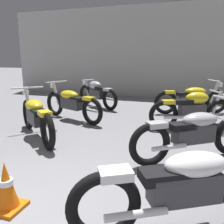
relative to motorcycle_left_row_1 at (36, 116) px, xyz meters
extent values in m
cube|color=#B2B2AD|center=(1.48, 5.93, 1.35)|extent=(12.94, 0.24, 3.60)
torus|color=black|center=(-0.57, 0.47, -0.12)|extent=(0.58, 0.51, 0.67)
torus|color=black|center=(0.58, -0.49, -0.12)|extent=(0.58, 0.51, 0.67)
cylinder|color=silver|center=(-0.51, 0.42, 0.19)|extent=(0.25, 0.23, 0.66)
cube|color=#38383D|center=(0.01, -0.01, -0.02)|extent=(0.66, 0.61, 0.28)
ellipsoid|color=yellow|center=(-0.07, 0.05, 0.20)|extent=(0.67, 0.63, 0.22)
cube|color=black|center=(0.18, -0.15, 0.12)|extent=(0.46, 0.44, 0.10)
cube|color=yellow|center=(0.51, -0.43, 0.18)|extent=(0.34, 0.33, 0.08)
cylinder|color=silver|center=(-0.46, 0.38, 0.50)|extent=(0.46, 0.55, 0.04)
sphere|color=white|center=(-0.61, 0.51, 0.38)|extent=(0.14, 0.14, 0.14)
cylinder|color=silver|center=(0.48, -0.23, -0.14)|extent=(0.47, 0.41, 0.07)
torus|color=black|center=(-0.69, 1.79, -0.12)|extent=(0.66, 0.36, 0.67)
torus|color=black|center=(0.70, 1.22, -0.12)|extent=(0.66, 0.36, 0.67)
cylinder|color=silver|center=(-0.62, 1.76, 0.19)|extent=(0.28, 0.17, 0.66)
cube|color=#38383D|center=(0.00, 1.50, -0.02)|extent=(0.70, 0.47, 0.28)
ellipsoid|color=yellow|center=(-0.09, 1.54, 0.20)|extent=(0.68, 0.53, 0.22)
cube|color=black|center=(0.21, 1.42, 0.12)|extent=(0.46, 0.37, 0.10)
cube|color=yellow|center=(0.60, 1.25, 0.18)|extent=(0.34, 0.29, 0.08)
cylinder|color=silver|center=(-0.56, 1.74, 0.50)|extent=(0.29, 0.64, 0.04)
sphere|color=white|center=(-0.74, 1.81, 0.38)|extent=(0.14, 0.14, 0.14)
cylinder|color=silver|center=(0.52, 1.43, -0.14)|extent=(0.53, 0.28, 0.07)
torus|color=black|center=(-0.57, 3.58, -0.12)|extent=(0.63, 0.44, 0.67)
torus|color=black|center=(0.55, 2.92, -0.12)|extent=(0.63, 0.44, 0.67)
cylinder|color=silver|center=(-0.50, 3.54, 0.14)|extent=(0.24, 0.18, 0.56)
cube|color=#38383D|center=(-0.01, 3.25, -0.02)|extent=(0.61, 0.50, 0.28)
ellipsoid|color=#B7B7BC|center=(-0.10, 3.30, 0.26)|extent=(0.59, 0.51, 0.26)
cube|color=black|center=(0.18, 3.14, 0.18)|extent=(0.47, 0.41, 0.10)
cube|color=#B7B7BC|center=(0.46, 2.97, 0.18)|extent=(0.34, 0.31, 0.08)
cylinder|color=silver|center=(-0.45, 3.51, 0.40)|extent=(0.28, 0.43, 0.04)
sphere|color=white|center=(-0.62, 3.61, 0.28)|extent=(0.14, 0.14, 0.14)
cylinder|color=silver|center=(0.40, 3.16, -0.14)|extent=(0.51, 0.34, 0.07)
torus|color=black|center=(2.31, -2.23, -0.12)|extent=(0.63, 0.44, 0.67)
cube|color=#38383D|center=(2.96, -1.85, -0.02)|extent=(0.69, 0.54, 0.28)
ellipsoid|color=white|center=(3.04, -1.80, 0.20)|extent=(0.68, 0.58, 0.22)
cube|color=black|center=(2.77, -1.96, 0.12)|extent=(0.47, 0.41, 0.10)
cube|color=white|center=(2.40, -2.18, 0.18)|extent=(0.34, 0.32, 0.08)
cylinder|color=silver|center=(2.59, -2.22, -0.14)|extent=(0.51, 0.34, 0.07)
torus|color=black|center=(2.41, -0.59, -0.12)|extent=(0.60, 0.49, 0.67)
cube|color=#38383D|center=(3.01, -0.14, -0.02)|extent=(0.67, 0.59, 0.28)
ellipsoid|color=#B7B7BC|center=(3.09, -0.08, 0.20)|extent=(0.67, 0.62, 0.22)
cube|color=black|center=(2.84, -0.27, 0.12)|extent=(0.46, 0.43, 0.10)
cube|color=#B7B7BC|center=(2.49, -0.53, 0.18)|extent=(0.34, 0.33, 0.08)
cylinder|color=silver|center=(2.69, -0.54, -0.14)|extent=(0.48, 0.39, 0.07)
torus|color=black|center=(3.55, 1.91, -0.12)|extent=(0.66, 0.37, 0.67)
torus|color=black|center=(2.36, 1.38, -0.12)|extent=(0.66, 0.37, 0.67)
cylinder|color=silver|center=(3.48, 1.88, 0.14)|extent=(0.25, 0.16, 0.56)
cube|color=#38383D|center=(2.95, 1.64, -0.02)|extent=(0.62, 0.45, 0.28)
ellipsoid|color=yellow|center=(3.05, 1.69, 0.26)|extent=(0.59, 0.47, 0.26)
cube|color=black|center=(2.75, 1.55, 0.18)|extent=(0.46, 0.38, 0.10)
cube|color=yellow|center=(2.45, 1.42, 0.18)|extent=(0.34, 0.30, 0.08)
cylinder|color=silver|center=(3.42, 1.85, 0.40)|extent=(0.23, 0.45, 0.04)
sphere|color=white|center=(3.60, 1.93, 0.28)|extent=(0.14, 0.14, 0.14)
cylinder|color=silver|center=(2.64, 1.36, -0.14)|extent=(0.53, 0.29, 0.07)
torus|color=black|center=(3.60, 3.55, -0.12)|extent=(0.66, 0.36, 0.67)
torus|color=black|center=(2.22, 2.96, -0.12)|extent=(0.66, 0.36, 0.67)
cylinder|color=silver|center=(3.53, 3.52, 0.19)|extent=(0.28, 0.17, 0.66)
cube|color=#38383D|center=(2.91, 3.25, -0.02)|extent=(0.70, 0.48, 0.28)
ellipsoid|color=yellow|center=(3.00, 3.29, 0.20)|extent=(0.68, 0.53, 0.22)
cube|color=black|center=(2.71, 3.17, 0.12)|extent=(0.46, 0.38, 0.10)
cube|color=yellow|center=(2.31, 3.00, 0.18)|extent=(0.34, 0.29, 0.08)
cylinder|color=silver|center=(3.47, 3.49, 0.50)|extent=(0.30, 0.64, 0.04)
sphere|color=white|center=(3.66, 3.57, 0.38)|extent=(0.14, 0.14, 0.14)
cylinder|color=silver|center=(2.50, 2.94, -0.14)|extent=(0.53, 0.28, 0.07)
cube|color=orange|center=(1.17, -2.14, -0.43)|extent=(0.32, 0.32, 0.04)
cone|color=orange|center=(1.17, -2.14, -0.16)|extent=(0.24, 0.24, 0.50)
cylinder|color=white|center=(1.17, -2.14, -0.14)|extent=(0.15, 0.15, 0.06)
camera|label=1|loc=(2.98, -3.98, 1.15)|focal=38.87mm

